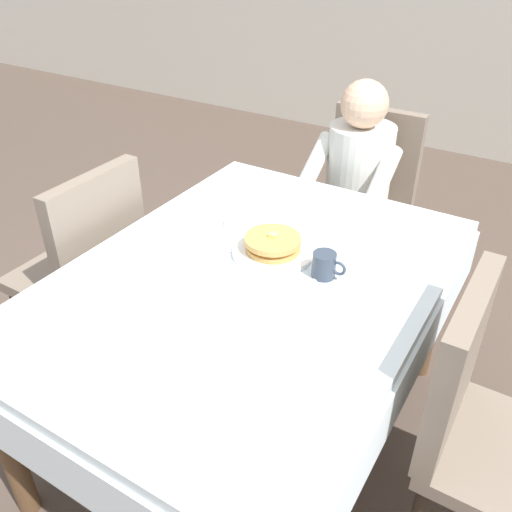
# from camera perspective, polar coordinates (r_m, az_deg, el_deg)

# --- Properties ---
(ground_plane) EXTENTS (14.00, 14.00, 0.00)m
(ground_plane) POSITION_cam_1_polar(r_m,az_deg,el_deg) (2.25, -0.63, -17.77)
(ground_plane) COLOR brown
(dining_table_main) EXTENTS (1.12, 1.52, 0.74)m
(dining_table_main) POSITION_cam_1_polar(r_m,az_deg,el_deg) (1.79, -0.76, -4.46)
(dining_table_main) COLOR silver
(dining_table_main) RESTS_ON ground
(chair_diner) EXTENTS (0.44, 0.45, 0.93)m
(chair_diner) POSITION_cam_1_polar(r_m,az_deg,el_deg) (2.78, 11.33, 6.52)
(chair_diner) COLOR #7A6B5B
(chair_diner) RESTS_ON ground
(diner_person) EXTENTS (0.40, 0.43, 1.12)m
(diner_person) POSITION_cam_1_polar(r_m,az_deg,el_deg) (2.59, 10.37, 7.99)
(diner_person) COLOR silver
(diner_person) RESTS_ON ground
(chair_left_side) EXTENTS (0.45, 0.44, 0.93)m
(chair_left_side) POSITION_cam_1_polar(r_m,az_deg,el_deg) (2.29, -17.27, -0.55)
(chair_left_side) COLOR #7A6B5B
(chair_left_side) RESTS_ON ground
(chair_right_side) EXTENTS (0.45, 0.44, 0.93)m
(chair_right_side) POSITION_cam_1_polar(r_m,az_deg,el_deg) (1.70, 22.72, -15.65)
(chair_right_side) COLOR #7A6B5B
(chair_right_side) RESTS_ON ground
(plate_breakfast) EXTENTS (0.28, 0.28, 0.02)m
(plate_breakfast) POSITION_cam_1_polar(r_m,az_deg,el_deg) (1.85, 1.75, 0.49)
(plate_breakfast) COLOR white
(plate_breakfast) RESTS_ON dining_table_main
(breakfast_stack) EXTENTS (0.19, 0.19, 0.06)m
(breakfast_stack) POSITION_cam_1_polar(r_m,az_deg,el_deg) (1.83, 1.80, 1.35)
(breakfast_stack) COLOR tan
(breakfast_stack) RESTS_ON plate_breakfast
(cup_coffee) EXTENTS (0.11, 0.08, 0.08)m
(cup_coffee) POSITION_cam_1_polar(r_m,az_deg,el_deg) (1.73, 7.22, -0.96)
(cup_coffee) COLOR #333D4C
(cup_coffee) RESTS_ON dining_table_main
(syrup_pitcher) EXTENTS (0.08, 0.08, 0.07)m
(syrup_pitcher) POSITION_cam_1_polar(r_m,az_deg,el_deg) (1.99, -2.53, 4.07)
(syrup_pitcher) COLOR silver
(syrup_pitcher) RESTS_ON dining_table_main
(fork_left_of_plate) EXTENTS (0.03, 0.18, 0.00)m
(fork_left_of_plate) POSITION_cam_1_polar(r_m,az_deg,el_deg) (1.92, -3.47, 1.67)
(fork_left_of_plate) COLOR silver
(fork_left_of_plate) RESTS_ON dining_table_main
(knife_right_of_plate) EXTENTS (0.03, 0.20, 0.00)m
(knife_right_of_plate) POSITION_cam_1_polar(r_m,az_deg,el_deg) (1.76, 6.78, -1.69)
(knife_right_of_plate) COLOR silver
(knife_right_of_plate) RESTS_ON dining_table_main
(spoon_near_edge) EXTENTS (0.15, 0.02, 0.00)m
(spoon_near_edge) POSITION_cam_1_polar(r_m,az_deg,el_deg) (1.60, -3.25, -5.70)
(spoon_near_edge) COLOR silver
(spoon_near_edge) RESTS_ON dining_table_main
(napkin_folded) EXTENTS (0.17, 0.12, 0.01)m
(napkin_folded) POSITION_cam_1_polar(r_m,az_deg,el_deg) (1.86, -10.01, 0.12)
(napkin_folded) COLOR white
(napkin_folded) RESTS_ON dining_table_main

